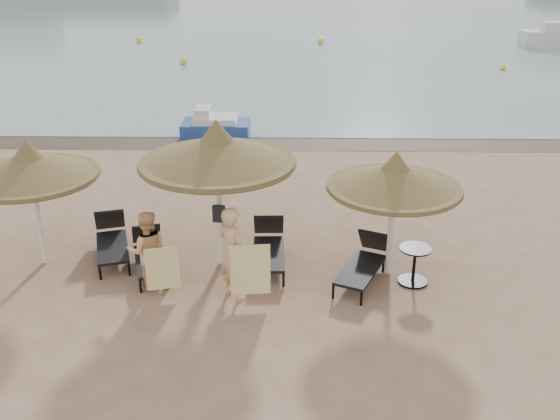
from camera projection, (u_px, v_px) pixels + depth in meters
The scene contains 21 objects.
ground at pixel (219, 284), 12.67m from camera, with size 160.00×160.00×0.00m, color #A47F63.
wet_sand_strip at pixel (249, 143), 21.27m from camera, with size 200.00×1.60×0.01m, color #473627.
palapa_left at pixel (30, 166), 12.65m from camera, with size 2.79×2.79×2.77m.
palapa_center at pixel (217, 151), 12.48m from camera, with size 3.22×3.22×3.19m.
palapa_right at pixel (395, 178), 12.25m from camera, with size 2.70×2.70×2.68m.
lounger_far_left at pixel (112, 239), 13.68m from camera, with size 1.18×2.04×0.87m.
lounger_near_left at pixel (149, 253), 13.15m from camera, with size 1.09×1.90×0.81m.
lounger_near_right at pixel (269, 245), 13.39m from camera, with size 0.72×1.99×0.88m.
lounger_far_right at pixel (365, 261), 12.76m from camera, with size 1.36×2.00×0.86m.
side_table at pixel (414, 266), 12.60m from camera, with size 0.65×0.65×0.78m.
person_left at pixel (147, 245), 12.17m from camera, with size 0.89×0.58×1.93m, color #E4B179.
person_right at pixel (232, 246), 11.80m from camera, with size 1.02×0.66×2.21m, color #E4B179.
towel_left at pixel (163, 268), 11.98m from camera, with size 0.64×0.18×0.91m.
towel_right at pixel (250, 270), 11.72m from camera, with size 0.76×0.11×1.06m.
bag_patterned at pixel (221, 214), 13.24m from camera, with size 0.26×0.11×0.32m.
bag_dark at pixel (219, 214), 12.86m from camera, with size 0.27×0.12×0.36m.
pedal_boat at pixel (215, 127), 21.70m from camera, with size 2.32×1.37×1.08m.
buoy_left at pixel (183, 61), 34.23m from camera, with size 0.40×0.40×0.40m, color yellow.
buoy_mid at pixel (321, 41), 40.74m from camera, with size 0.41×0.41×0.41m, color yellow.
buoy_right at pixel (503, 67), 32.86m from camera, with size 0.31×0.31×0.31m, color yellow.
buoy_extra at pixel (139, 40), 41.13m from camera, with size 0.40×0.40×0.40m, color yellow.
Camera 1 is at (1.46, -10.96, 6.49)m, focal length 40.00 mm.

